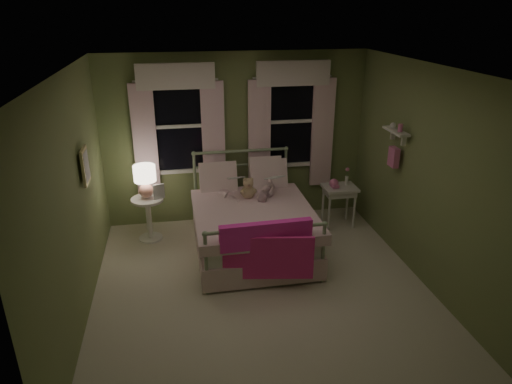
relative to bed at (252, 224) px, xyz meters
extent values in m
plane|color=silver|center=(-0.06, -1.01, -0.38)|extent=(4.20, 4.20, 0.00)
plane|color=white|center=(-0.06, -1.01, 2.22)|extent=(4.20, 4.20, 0.00)
plane|color=#7A8751|center=(-0.06, 1.09, 0.92)|extent=(4.00, 0.00, 4.00)
plane|color=#7A8751|center=(-0.06, -3.11, 0.92)|extent=(4.00, 0.00, 4.00)
plane|color=#7A8751|center=(-2.06, -1.01, 0.92)|extent=(0.00, 4.20, 4.20)
plane|color=#7A8751|center=(1.94, -1.01, 0.92)|extent=(0.00, 4.20, 4.20)
cube|color=white|center=(-0.01, -0.02, 0.04)|extent=(1.44, 1.94, 0.26)
cube|color=white|center=(-0.01, -0.02, -0.20)|extent=(1.54, 2.02, 0.30)
cube|color=white|center=(-0.01, -0.17, 0.22)|extent=(1.58, 1.75, 0.14)
cylinder|color=#9EB793|center=(-0.70, -0.02, -0.08)|extent=(0.04, 1.90, 0.04)
cylinder|color=#9EB793|center=(0.68, -0.02, -0.08)|extent=(0.04, 1.90, 0.04)
cylinder|color=#9EB793|center=(-0.72, 0.95, 0.20)|extent=(0.04, 0.04, 1.15)
cylinder|color=#9EB793|center=(0.70, 0.95, 0.20)|extent=(0.04, 0.04, 1.15)
sphere|color=#9EB793|center=(-0.72, 0.95, 0.77)|extent=(0.07, 0.07, 0.07)
sphere|color=#9EB793|center=(0.70, 0.95, 0.77)|extent=(0.07, 0.07, 0.07)
cylinder|color=#9EB793|center=(-0.01, 0.95, 0.77)|extent=(1.42, 0.04, 0.04)
cylinder|color=#9EB793|center=(-0.01, 0.95, 0.55)|extent=(1.38, 0.03, 0.03)
cylinder|color=#9EB793|center=(-0.72, -0.99, 0.02)|extent=(0.04, 0.04, 0.80)
cylinder|color=#9EB793|center=(0.70, -0.99, 0.02)|extent=(0.04, 0.04, 0.80)
sphere|color=#9EB793|center=(-0.72, -0.99, 0.42)|extent=(0.07, 0.07, 0.07)
sphere|color=#9EB793|center=(0.70, -0.99, 0.42)|extent=(0.07, 0.07, 0.07)
cylinder|color=#9EB793|center=(-0.01, -0.99, 0.42)|extent=(1.42, 0.04, 0.04)
cube|color=white|center=(-0.39, 0.68, 0.42)|extent=(0.55, 0.32, 0.57)
cube|color=white|center=(0.37, 0.68, 0.42)|extent=(0.55, 0.32, 0.57)
cube|color=white|center=(0.32, 0.68, 0.50)|extent=(0.48, 0.30, 0.51)
cube|color=#FF31B9|center=(-0.01, -0.99, 0.34)|extent=(1.10, 0.14, 0.32)
cube|color=#EF2E8E|center=(-0.01, -1.06, 0.07)|extent=(1.09, 0.23, 0.55)
imported|color=#F7D1DD|center=(-0.29, 0.43, 0.53)|extent=(0.29, 0.24, 0.67)
imported|color=#F7D1DD|center=(0.27, 0.43, 0.59)|extent=(0.47, 0.43, 0.79)
imported|color=beige|center=(-0.29, 0.18, 0.59)|extent=(0.21, 0.14, 0.26)
imported|color=beige|center=(0.27, 0.18, 0.54)|extent=(0.22, 0.18, 0.26)
sphere|color=tan|center=(-0.01, 0.28, 0.37)|extent=(0.20, 0.20, 0.20)
sphere|color=tan|center=(-0.01, 0.26, 0.51)|extent=(0.14, 0.14, 0.14)
sphere|color=tan|center=(-0.05, 0.26, 0.57)|extent=(0.06, 0.06, 0.06)
sphere|color=tan|center=(0.04, 0.26, 0.57)|extent=(0.06, 0.06, 0.06)
sphere|color=tan|center=(-0.09, 0.25, 0.39)|extent=(0.08, 0.08, 0.08)
sphere|color=tan|center=(0.07, 0.25, 0.39)|extent=(0.08, 0.08, 0.08)
sphere|color=#8C6B51|center=(-0.01, 0.21, 0.51)|extent=(0.05, 0.05, 0.05)
cylinder|color=white|center=(-1.43, 0.55, 0.25)|extent=(0.46, 0.46, 0.04)
cylinder|color=white|center=(-1.43, 0.55, -0.06)|extent=(0.08, 0.08, 0.60)
cylinder|color=white|center=(-1.43, 0.55, -0.36)|extent=(0.34, 0.34, 0.03)
sphere|color=tan|center=(-1.43, 0.55, 0.39)|extent=(0.21, 0.21, 0.21)
cylinder|color=pink|center=(-1.43, 0.55, 0.51)|extent=(0.03, 0.03, 0.12)
cylinder|color=#FFEAC6|center=(-1.43, 0.55, 0.65)|extent=(0.31, 0.31, 0.23)
imported|color=beige|center=(-1.33, 0.47, 0.28)|extent=(0.22, 0.26, 0.02)
cube|color=white|center=(1.44, 0.48, 0.25)|extent=(0.50, 0.40, 0.04)
cube|color=white|center=(1.44, 0.48, 0.18)|extent=(0.44, 0.34, 0.08)
cylinder|color=white|center=(1.24, 0.33, -0.07)|extent=(0.04, 0.04, 0.60)
cylinder|color=white|center=(1.64, 0.33, -0.07)|extent=(0.04, 0.04, 0.60)
cylinder|color=white|center=(1.24, 0.63, -0.07)|extent=(0.04, 0.04, 0.60)
cylinder|color=white|center=(1.64, 0.63, -0.07)|extent=(0.04, 0.04, 0.60)
sphere|color=pink|center=(1.34, 0.48, 0.33)|extent=(0.14, 0.14, 0.14)
cube|color=pink|center=(1.34, 0.39, 0.31)|extent=(0.10, 0.05, 0.04)
cylinder|color=white|center=(1.56, 0.53, 0.34)|extent=(0.05, 0.05, 0.14)
cylinder|color=#4C7F3F|center=(1.56, 0.53, 0.45)|extent=(0.01, 0.01, 0.12)
sphere|color=pink|center=(1.56, 0.53, 0.52)|extent=(0.06, 0.06, 0.06)
cube|color=black|center=(-0.91, 1.07, 1.17)|extent=(0.76, 0.02, 1.35)
cube|color=white|center=(-0.91, 1.05, 1.87)|extent=(0.84, 0.05, 0.06)
cube|color=white|center=(-0.91, 1.05, 0.47)|extent=(0.84, 0.05, 0.06)
cube|color=white|center=(-1.31, 1.05, 1.17)|extent=(0.06, 0.05, 1.40)
cube|color=white|center=(-0.51, 1.05, 1.17)|extent=(0.06, 0.05, 1.40)
cube|color=white|center=(-0.91, 1.05, 1.17)|extent=(0.76, 0.04, 0.05)
cube|color=silver|center=(-1.41, 1.01, 0.97)|extent=(0.34, 0.06, 1.70)
cube|color=white|center=(-0.41, 1.01, 0.97)|extent=(0.34, 0.06, 1.70)
cube|color=white|center=(-0.91, 0.99, 1.90)|extent=(1.10, 0.08, 0.36)
cylinder|color=white|center=(-0.91, 1.03, 1.84)|extent=(1.20, 0.03, 0.03)
cube|color=black|center=(0.79, 1.07, 1.17)|extent=(0.76, 0.02, 1.35)
cube|color=white|center=(0.79, 1.05, 1.87)|extent=(0.84, 0.05, 0.06)
cube|color=white|center=(0.79, 1.05, 0.47)|extent=(0.84, 0.05, 0.06)
cube|color=white|center=(0.39, 1.05, 1.17)|extent=(0.06, 0.05, 1.40)
cube|color=white|center=(1.19, 1.05, 1.17)|extent=(0.06, 0.05, 1.40)
cube|color=white|center=(0.79, 1.05, 1.17)|extent=(0.76, 0.04, 0.05)
cube|color=white|center=(0.29, 1.01, 0.97)|extent=(0.34, 0.06, 1.70)
cube|color=white|center=(1.29, 1.01, 0.97)|extent=(0.34, 0.06, 1.70)
cube|color=white|center=(0.79, 0.99, 1.90)|extent=(1.10, 0.08, 0.36)
cylinder|color=white|center=(0.79, 1.03, 1.84)|extent=(1.20, 0.03, 0.03)
cube|color=white|center=(1.83, -0.31, 1.32)|extent=(0.15, 0.50, 0.03)
cube|color=white|center=(1.87, -0.46, 1.24)|extent=(0.06, 0.03, 0.14)
cube|color=white|center=(1.87, -0.16, 1.24)|extent=(0.06, 0.03, 0.14)
cylinder|color=pink|center=(1.83, -0.41, 1.39)|extent=(0.06, 0.06, 0.10)
sphere|color=white|center=(1.83, -0.21, 1.37)|extent=(0.08, 0.08, 0.08)
cube|color=pink|center=(1.84, -0.31, 0.97)|extent=(0.08, 0.18, 0.26)
cube|color=beige|center=(-2.01, -0.41, 1.12)|extent=(0.03, 0.32, 0.42)
cube|color=silver|center=(-1.99, -0.41, 1.12)|extent=(0.01, 0.25, 0.34)
camera|label=1|loc=(-0.98, -5.61, 2.83)|focal=32.00mm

